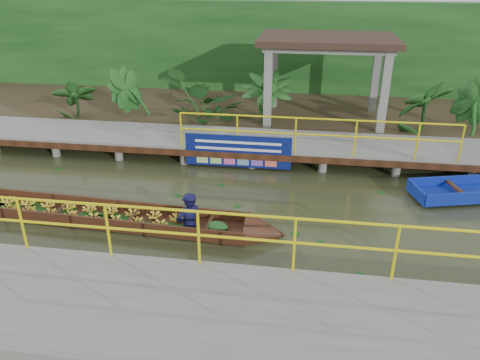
# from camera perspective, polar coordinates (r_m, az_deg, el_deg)

# --- Properties ---
(ground) EXTENTS (80.00, 80.00, 0.00)m
(ground) POSITION_cam_1_polar(r_m,az_deg,el_deg) (11.24, -5.33, -3.53)
(ground) COLOR #2E3118
(ground) RESTS_ON ground
(land_strip) EXTENTS (30.00, 8.00, 0.45)m
(land_strip) POSITION_cam_1_polar(r_m,az_deg,el_deg) (18.00, 0.17, 8.42)
(land_strip) COLOR #372D1B
(land_strip) RESTS_ON ground
(far_dock) EXTENTS (16.00, 2.06, 1.66)m
(far_dock) POSITION_cam_1_polar(r_m,az_deg,el_deg) (14.10, -2.13, 4.75)
(far_dock) COLOR slate
(far_dock) RESTS_ON ground
(near_dock) EXTENTS (18.00, 2.40, 1.73)m
(near_dock) POSITION_cam_1_polar(r_m,az_deg,el_deg) (7.51, -5.32, -17.26)
(near_dock) COLOR slate
(near_dock) RESTS_ON ground
(pavilion) EXTENTS (4.40, 3.00, 3.00)m
(pavilion) POSITION_cam_1_polar(r_m,az_deg,el_deg) (16.09, 10.58, 15.51)
(pavilion) COLOR slate
(pavilion) RESTS_ON ground
(foliage_backdrop) EXTENTS (30.00, 0.80, 4.00)m
(foliage_backdrop) POSITION_cam_1_polar(r_m,az_deg,el_deg) (20.01, 1.24, 15.32)
(foliage_backdrop) COLOR #133D13
(foliage_backdrop) RESTS_ON ground
(vendor_boat) EXTENTS (8.73, 1.30, 2.03)m
(vendor_boat) POSITION_cam_1_polar(r_m,az_deg,el_deg) (10.95, -15.55, -3.79)
(vendor_boat) COLOR #34170E
(vendor_boat) RESTS_ON ground
(blue_banner) EXTENTS (2.99, 0.04, 0.93)m
(blue_banner) POSITION_cam_1_polar(r_m,az_deg,el_deg) (13.10, -0.25, 3.53)
(blue_banner) COLOR navy
(blue_banner) RESTS_ON ground
(tropical_plants) EXTENTS (14.33, 1.33, 1.66)m
(tropical_plants) POSITION_cam_1_polar(r_m,az_deg,el_deg) (15.51, 2.11, 9.75)
(tropical_plants) COLOR #133D13
(tropical_plants) RESTS_ON ground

